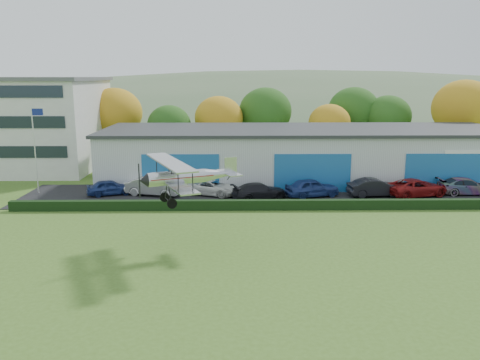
{
  "coord_description": "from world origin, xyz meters",
  "views": [
    {
      "loc": [
        -2.28,
        -21.31,
        10.47
      ],
      "look_at": [
        -1.78,
        10.69,
        3.62
      ],
      "focal_mm": 36.32,
      "sensor_mm": 36.0,
      "label": 1
    }
  ],
  "objects_px": {
    "car_7": "(466,186)",
    "car_2": "(212,187)",
    "office_block": "(9,123)",
    "biplane": "(185,176)",
    "flagpole": "(35,141)",
    "car_0": "(110,187)",
    "car_3": "(259,191)",
    "car_4": "(312,188)",
    "car_5": "(375,187)",
    "car_1": "(154,186)",
    "car_6": "(416,188)",
    "hangar": "(303,154)"
  },
  "relations": [
    {
      "from": "car_4",
      "to": "car_3",
      "type": "bearing_deg",
      "value": 81.66
    },
    {
      "from": "flagpole",
      "to": "car_7",
      "type": "xyz_separation_m",
      "value": [
        38.69,
        -1.03,
        -4.0
      ]
    },
    {
      "from": "car_5",
      "to": "car_7",
      "type": "bearing_deg",
      "value": -91.79
    },
    {
      "from": "car_1",
      "to": "car_2",
      "type": "height_order",
      "value": "car_1"
    },
    {
      "from": "car_4",
      "to": "car_6",
      "type": "xyz_separation_m",
      "value": [
        9.3,
        0.09,
        -0.05
      ]
    },
    {
      "from": "car_6",
      "to": "car_7",
      "type": "relative_size",
      "value": 1.08
    },
    {
      "from": "car_0",
      "to": "car_3",
      "type": "distance_m",
      "value": 13.41
    },
    {
      "from": "car_3",
      "to": "car_5",
      "type": "distance_m",
      "value": 10.34
    },
    {
      "from": "flagpole",
      "to": "car_0",
      "type": "distance_m",
      "value": 7.79
    },
    {
      "from": "car_4",
      "to": "car_6",
      "type": "relative_size",
      "value": 0.86
    },
    {
      "from": "flagpole",
      "to": "car_3",
      "type": "bearing_deg",
      "value": -6.94
    },
    {
      "from": "car_0",
      "to": "car_2",
      "type": "bearing_deg",
      "value": -109.46
    },
    {
      "from": "office_block",
      "to": "car_0",
      "type": "bearing_deg",
      "value": -43.17
    },
    {
      "from": "car_4",
      "to": "flagpole",
      "type": "bearing_deg",
      "value": 69.2
    },
    {
      "from": "car_0",
      "to": "car_6",
      "type": "xyz_separation_m",
      "value": [
        27.31,
        -0.83,
        0.08
      ]
    },
    {
      "from": "hangar",
      "to": "car_2",
      "type": "height_order",
      "value": "hangar"
    },
    {
      "from": "car_6",
      "to": "car_4",
      "type": "bearing_deg",
      "value": 73.76
    },
    {
      "from": "flagpole",
      "to": "car_5",
      "type": "distance_m",
      "value": 30.53
    },
    {
      "from": "car_5",
      "to": "car_6",
      "type": "distance_m",
      "value": 3.69
    },
    {
      "from": "office_block",
      "to": "car_7",
      "type": "bearing_deg",
      "value": -16.69
    },
    {
      "from": "office_block",
      "to": "flagpole",
      "type": "bearing_deg",
      "value": -58.03
    },
    {
      "from": "hangar",
      "to": "car_3",
      "type": "height_order",
      "value": "hangar"
    },
    {
      "from": "biplane",
      "to": "car_6",
      "type": "bearing_deg",
      "value": 10.7
    },
    {
      "from": "car_2",
      "to": "car_4",
      "type": "xyz_separation_m",
      "value": [
        8.88,
        -0.82,
        0.15
      ]
    },
    {
      "from": "office_block",
      "to": "car_2",
      "type": "distance_m",
      "value": 27.98
    },
    {
      "from": "car_1",
      "to": "car_3",
      "type": "height_order",
      "value": "car_1"
    },
    {
      "from": "flagpole",
      "to": "car_5",
      "type": "bearing_deg",
      "value": -3.16
    },
    {
      "from": "car_2",
      "to": "biplane",
      "type": "distance_m",
      "value": 13.97
    },
    {
      "from": "office_block",
      "to": "car_7",
      "type": "distance_m",
      "value": 49.06
    },
    {
      "from": "car_5",
      "to": "car_6",
      "type": "bearing_deg",
      "value": -95.61
    },
    {
      "from": "car_7",
      "to": "car_2",
      "type": "bearing_deg",
      "value": 90.87
    },
    {
      "from": "car_4",
      "to": "car_1",
      "type": "bearing_deg",
      "value": 70.12
    },
    {
      "from": "car_1",
      "to": "car_2",
      "type": "xyz_separation_m",
      "value": [
        5.21,
        0.06,
        -0.15
      ]
    },
    {
      "from": "car_2",
      "to": "car_1",
      "type": "bearing_deg",
      "value": 112.48
    },
    {
      "from": "car_3",
      "to": "car_4",
      "type": "bearing_deg",
      "value": -102.36
    },
    {
      "from": "flagpole",
      "to": "car_2",
      "type": "xyz_separation_m",
      "value": [
        15.74,
        -0.91,
        -4.07
      ]
    },
    {
      "from": "flagpole",
      "to": "car_7",
      "type": "height_order",
      "value": "flagpole"
    },
    {
      "from": "car_7",
      "to": "car_6",
      "type": "bearing_deg",
      "value": 98.43
    },
    {
      "from": "office_block",
      "to": "biplane",
      "type": "height_order",
      "value": "office_block"
    },
    {
      "from": "car_0",
      "to": "car_7",
      "type": "xyz_separation_m",
      "value": [
        32.08,
        -0.22,
        0.05
      ]
    },
    {
      "from": "car_0",
      "to": "car_3",
      "type": "xyz_separation_m",
      "value": [
        13.32,
        -1.62,
        0.01
      ]
    },
    {
      "from": "car_2",
      "to": "car_5",
      "type": "bearing_deg",
      "value": -71.15
    },
    {
      "from": "car_0",
      "to": "car_1",
      "type": "bearing_deg",
      "value": -111.14
    },
    {
      "from": "car_4",
      "to": "biplane",
      "type": "relative_size",
      "value": 0.68
    },
    {
      "from": "car_1",
      "to": "car_5",
      "type": "distance_m",
      "value": 19.71
    },
    {
      "from": "car_0",
      "to": "car_7",
      "type": "relative_size",
      "value": 0.79
    },
    {
      "from": "car_3",
      "to": "car_2",
      "type": "bearing_deg",
      "value": 49.24
    },
    {
      "from": "office_block",
      "to": "car_4",
      "type": "relative_size",
      "value": 4.31
    },
    {
      "from": "car_3",
      "to": "car_7",
      "type": "relative_size",
      "value": 0.95
    },
    {
      "from": "car_1",
      "to": "car_5",
      "type": "bearing_deg",
      "value": -78.24
    }
  ]
}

